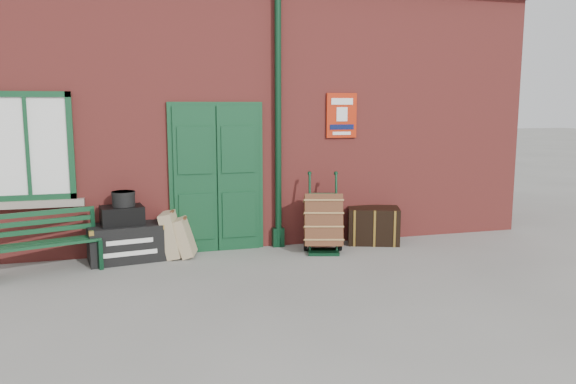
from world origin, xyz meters
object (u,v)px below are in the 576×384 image
object	(u,v)px
bench	(44,241)
porter_trolley	(323,222)
dark_trunk	(373,225)
houdini_trunk	(127,242)

from	to	relation	value
bench	porter_trolley	size ratio (longest dim) A/B	1.21
porter_trolley	dark_trunk	distance (m)	1.00
bench	porter_trolley	bearing A→B (deg)	-15.19
bench	porter_trolley	world-z (taller)	porter_trolley
porter_trolley	dark_trunk	size ratio (longest dim) A/B	1.46
porter_trolley	bench	bearing A→B (deg)	-163.61
bench	houdini_trunk	xyz separation A→B (m)	(1.04, 0.34, -0.16)
porter_trolley	dark_trunk	bearing A→B (deg)	31.26
bench	houdini_trunk	size ratio (longest dim) A/B	1.36
porter_trolley	dark_trunk	xyz separation A→B (m)	(0.95, 0.27, -0.17)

